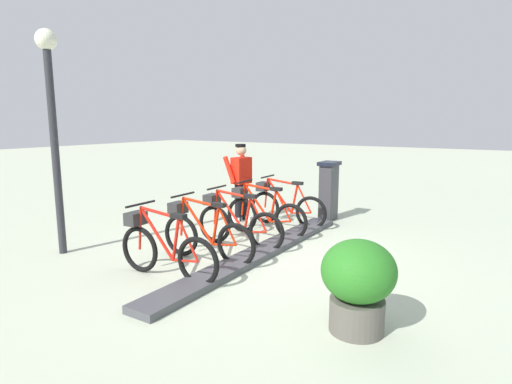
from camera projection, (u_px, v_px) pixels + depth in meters
The scene contains 11 objects.
ground_plane at pixel (260, 256), 6.69m from camera, with size 60.00×60.00×0.00m, color #B5BDA3.
dock_rail_base at pixel (260, 253), 6.68m from camera, with size 0.44×5.12×0.10m, color #47474C.
payment_kiosk at pixel (329, 190), 9.03m from camera, with size 0.36×0.52×1.28m.
bike_docked_0 at pixel (284, 205), 8.57m from camera, with size 1.72×0.54×1.02m.
bike_docked_1 at pixel (262, 213), 7.85m from camera, with size 1.72×0.54×1.02m.
bike_docked_2 at pixel (236, 222), 7.14m from camera, with size 1.72×0.54×1.02m.
bike_docked_3 at pixel (204, 233), 6.42m from camera, with size 1.72×0.54×1.02m.
bike_docked_4 at pixel (163, 248), 5.70m from camera, with size 1.72×0.54×1.02m.
worker_near_rack at pixel (241, 179), 8.90m from camera, with size 0.53×0.67×1.66m.
lamp_post at pixel (52, 108), 6.45m from camera, with size 0.32×0.32×3.52m.
planter_bush at pixel (358, 281), 4.21m from camera, with size 0.76×0.76×0.97m.
Camera 1 is at (-3.39, 5.45, 2.14)m, focal length 29.20 mm.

